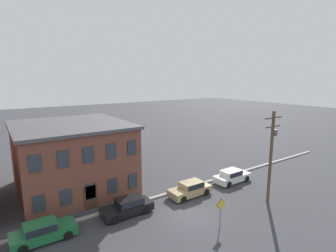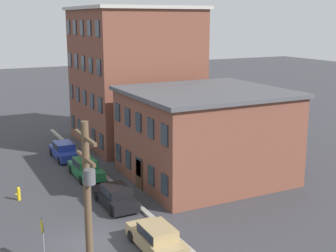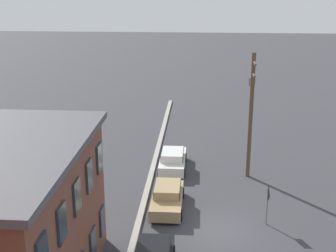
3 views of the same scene
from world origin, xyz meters
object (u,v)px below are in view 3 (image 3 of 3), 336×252
utility_pole (251,109)px  car_white (173,159)px  car_tan (167,196)px  caution_sign (268,199)px

utility_pole → car_white: bearing=80.4°
car_tan → car_white: same height
car_tan → caution_sign: caution_sign is taller
car_tan → utility_pole: bearing=-45.7°
car_white → utility_pole: (-0.91, -5.34, 4.16)m
car_white → caution_sign: 9.67m
car_white → utility_pole: size_ratio=0.50×
utility_pole → caution_sign: bearing=-176.3°
caution_sign → utility_pole: 7.57m
caution_sign → utility_pole: utility_pole is taller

